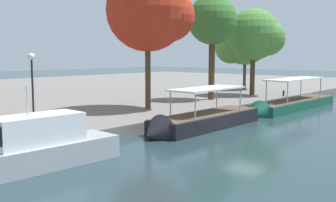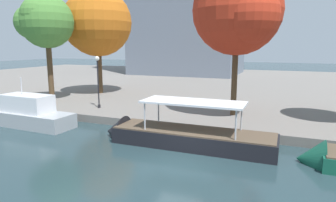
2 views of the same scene
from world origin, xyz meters
The scene contains 11 objects.
ground_plane centered at (0.00, 0.00, 0.00)m, with size 220.00×220.00×0.00m, color #23383D.
dock_promenade centered at (0.00, 33.07, 0.32)m, with size 120.00×55.00×0.64m, color slate.
motor_yacht_0 centered at (-14.94, 3.06, 0.76)m, with size 10.35×2.69×4.58m.
tour_boat_1 centered at (-0.99, 3.17, 0.45)m, with size 11.48×2.76×3.80m.
tour_boat_2 centered at (13.10, 2.86, 0.34)m, with size 15.06×2.75×3.98m.
mooring_bollard_0 centered at (18.79, 6.23, 1.00)m, with size 0.25×0.25×0.68m.
lamp_post centered at (-10.81, 8.43, 3.61)m, with size 0.41×0.41×4.75m.
tree_1 centered at (17.84, 9.32, 7.49)m, with size 5.93×6.46×9.91m.
tree_2 centered at (1.31, 10.20, 9.08)m, with size 7.04×7.10×11.93m.
tree_3 centered at (24.19, 14.69, 7.02)m, with size 6.76×6.86×9.80m.
tree_4 centered at (10.83, 10.49, 8.66)m, with size 5.07×5.07×10.73m.
Camera 1 is at (-23.62, -13.82, 5.29)m, focal length 43.06 mm.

